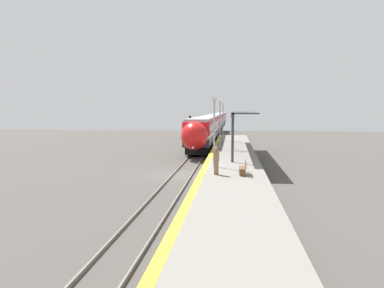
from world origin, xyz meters
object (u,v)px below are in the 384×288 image
at_px(railway_signal, 190,128).
at_px(lamppost_near, 214,127).
at_px(person_waiting, 216,160).
at_px(lamppost_mid, 220,122).
at_px(platform_bench, 244,167).
at_px(train, 216,122).
at_px(lamppost_far, 223,119).

distance_m(railway_signal, lamppost_near, 24.05).
xyz_separation_m(person_waiting, railway_signal, (-4.74, 26.89, 0.72)).
relative_size(person_waiting, lamppost_mid, 0.36).
relative_size(platform_bench, lamppost_near, 0.29).
xyz_separation_m(train, lamppost_near, (2.44, -55.00, 1.47)).
distance_m(train, person_waiting, 58.35).
bearing_deg(person_waiting, platform_bench, 4.41).
bearing_deg(railway_signal, lamppost_near, -79.35).
bearing_deg(platform_bench, person_waiting, -175.59).
height_order(train, lamppost_mid, lamppost_mid).
distance_m(railway_signal, lamppost_mid, 12.82).
xyz_separation_m(train, platform_bench, (4.44, -58.15, -0.91)).
distance_m(platform_bench, lamppost_near, 4.43).
distance_m(platform_bench, lamppost_mid, 15.11).
xyz_separation_m(railway_signal, lamppost_mid, (4.44, -11.97, 1.20)).
xyz_separation_m(person_waiting, lamppost_mid, (-0.31, 14.92, 1.92)).
distance_m(train, lamppost_near, 55.07).
xyz_separation_m(train, person_waiting, (2.75, -58.28, -0.45)).
relative_size(platform_bench, lamppost_far, 0.29).
height_order(person_waiting, lamppost_mid, lamppost_mid).
height_order(railway_signal, lamppost_far, lamppost_far).
height_order(train, platform_bench, train).
relative_size(train, person_waiting, 52.87).
xyz_separation_m(platform_bench, lamppost_far, (-2.00, 26.43, 2.38)).
height_order(train, lamppost_near, lamppost_near).
distance_m(lamppost_near, lamppost_mid, 11.63).
distance_m(train, railway_signal, 31.46).
bearing_deg(railway_signal, lamppost_far, -4.29).
relative_size(lamppost_mid, lamppost_far, 1.00).
bearing_deg(lamppost_near, person_waiting, -84.70).
bearing_deg(lamppost_mid, platform_bench, -82.29).
relative_size(train, lamppost_far, 18.93).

